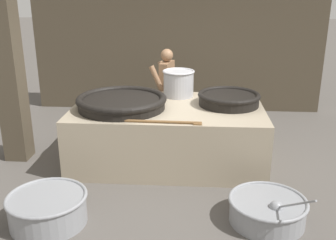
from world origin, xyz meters
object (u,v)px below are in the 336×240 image
(giant_wok_near, at_px, (122,102))
(stock_pot, at_px, (179,83))
(prep_bowl_meat, at_px, (48,208))
(giant_wok_far, at_px, (229,98))
(prep_bowl_vegetables, at_px, (267,209))
(cook, at_px, (166,89))

(giant_wok_near, height_order, stock_pot, stock_pot)
(giant_wok_near, xyz_separation_m, stock_pot, (0.87, 0.79, 0.13))
(prep_bowl_meat, bearing_deg, giant_wok_far, 42.12)
(giant_wok_near, xyz_separation_m, prep_bowl_meat, (-0.62, -1.81, -0.84))
(prep_bowl_vegetables, bearing_deg, cook, 116.14)
(cook, height_order, prep_bowl_meat, cook)
(giant_wok_far, bearing_deg, prep_bowl_vegetables, -78.87)
(giant_wok_near, distance_m, prep_bowl_meat, 2.09)
(giant_wok_near, height_order, giant_wok_far, same)
(prep_bowl_vegetables, distance_m, prep_bowl_meat, 2.71)
(giant_wok_near, height_order, prep_bowl_meat, giant_wok_near)
(stock_pot, bearing_deg, prep_bowl_vegetables, -63.01)
(prep_bowl_vegetables, relative_size, prep_bowl_meat, 1.21)
(giant_wok_far, relative_size, prep_bowl_vegetables, 0.85)
(stock_pot, height_order, prep_bowl_vegetables, stock_pot)
(stock_pot, relative_size, prep_bowl_meat, 0.57)
(giant_wok_far, height_order, prep_bowl_meat, giant_wok_far)
(prep_bowl_vegetables, bearing_deg, giant_wok_far, 101.13)
(giant_wok_near, height_order, prep_bowl_vegetables, giant_wok_near)
(giant_wok_near, relative_size, giant_wok_far, 1.41)
(stock_pot, relative_size, prep_bowl_vegetables, 0.47)
(stock_pot, bearing_deg, cook, 112.69)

